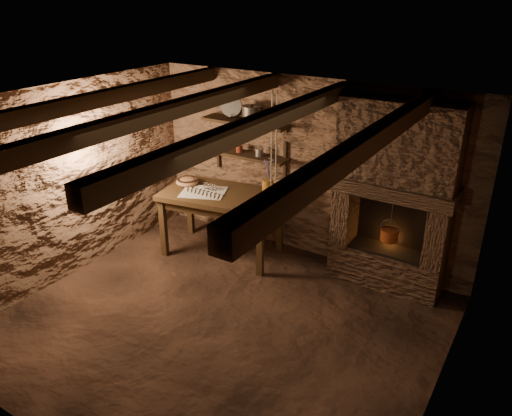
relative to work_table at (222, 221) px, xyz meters
The scene contains 25 objects.
floor 1.70m from the work_table, 55.84° to the right, with size 4.50×4.50×0.00m, color black.
back_wall 1.33m from the work_table, 35.57° to the left, with size 4.50×0.04×2.40m, color #4C3223.
front_wall 3.54m from the work_table, 74.73° to the right, with size 4.50×0.04×2.40m, color #4C3223.
left_wall 2.03m from the work_table, 134.78° to the right, with size 0.04×4.00×2.40m, color #4C3223.
right_wall 3.51m from the work_table, 23.05° to the right, with size 0.04×4.00×2.40m, color #4C3223.
ceiling 2.52m from the work_table, 55.84° to the right, with size 4.50×4.00×0.04m, color black.
beam_far_left 2.35m from the work_table, 113.52° to the right, with size 0.14×3.95×0.16m, color black.
beam_mid_left 2.31m from the work_table, 72.92° to the right, with size 0.14×3.95×0.16m, color black.
beam_mid_right 2.67m from the work_table, 43.60° to the right, with size 0.14×3.95×0.16m, color black.
beam_far_right 3.31m from the work_table, 29.15° to the right, with size 0.14×3.95×0.16m, color black.
shelf_lower 0.96m from the work_table, 82.63° to the left, with size 1.25×0.30×0.04m, color black.
shelf_upper 1.36m from the work_table, 82.63° to the left, with size 1.25×0.30×0.04m, color black.
hearth 2.33m from the work_table, 11.04° to the left, with size 1.43×0.51×2.30m.
work_table is the anchor object (origin of this frame).
linen_cloth 0.48m from the work_table, 151.42° to the right, with size 0.58×0.46×0.01m, color silver.
pewter_cutlery_row 0.49m from the work_table, 147.65° to the right, with size 0.48×0.19×0.01m, color gray, non-canonical shape.
drinking_glasses 0.50m from the work_table, behind, with size 0.19×0.06×0.07m, color silver, non-canonical shape.
stoneware_jug 0.89m from the work_table, 21.49° to the left, with size 0.17×0.17×0.51m.
wooden_bowl 0.73m from the work_table, behind, with size 0.31×0.31×0.11m, color #9A6A42.
iron_stockpot 1.48m from the work_table, 70.59° to the left, with size 0.26×0.26×0.19m, color #2C2927.
tin_pan 1.57m from the work_table, 110.49° to the left, with size 0.29×0.29×0.04m, color #A6A6A1.
small_kettle 1.06m from the work_table, 59.55° to the left, with size 0.15×0.11×0.16m, color #A6A6A1, non-canonical shape.
rusty_tin 1.01m from the work_table, 93.81° to the left, with size 0.09×0.09×0.09m, color #531D10.
red_pot 2.23m from the work_table, ahead, with size 0.23×0.21×0.54m.
hanging_ropes 1.66m from the work_table, 17.10° to the right, with size 0.08×0.08×1.20m, color beige, non-canonical shape.
Camera 1 is at (2.72, -3.61, 3.40)m, focal length 35.00 mm.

